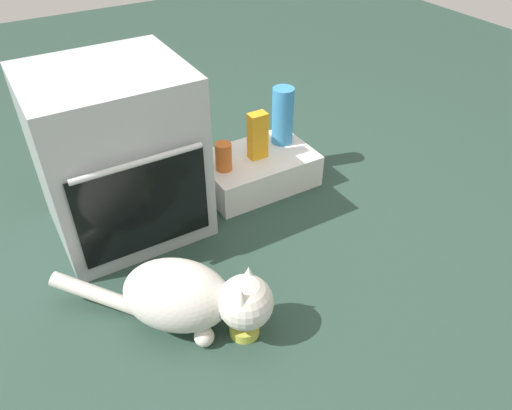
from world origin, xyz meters
TOP-DOWN VIEW (x-y plane):
  - ground at (0.00, 0.00)m, footprint 8.00×8.00m
  - oven at (0.00, 0.47)m, footprint 0.64×0.61m
  - pantry_cabinet at (0.68, 0.45)m, footprint 0.57×0.38m
  - food_bowl at (0.15, -0.36)m, footprint 0.11×0.11m
  - cat at (0.00, -0.22)m, footprint 0.68×0.63m
  - juice_carton at (0.68, 0.44)m, footprint 0.09×0.06m
  - sauce_jar at (0.48, 0.42)m, footprint 0.08×0.08m
  - water_bottle at (0.86, 0.50)m, footprint 0.11×0.11m

SIDE VIEW (x-z plane):
  - ground at x=0.00m, z-range 0.00..0.00m
  - food_bowl at x=0.15m, z-range -0.01..0.06m
  - pantry_cabinet at x=0.68m, z-range 0.00..0.17m
  - cat at x=0.00m, z-range 0.01..0.29m
  - sauce_jar at x=0.48m, z-range 0.17..0.31m
  - juice_carton at x=0.68m, z-range 0.17..0.41m
  - water_bottle at x=0.86m, z-range 0.17..0.47m
  - oven at x=0.00m, z-range 0.00..0.75m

